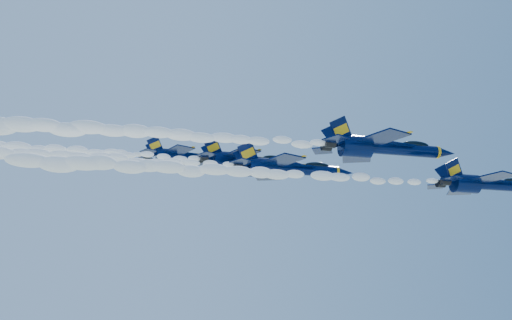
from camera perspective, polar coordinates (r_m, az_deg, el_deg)
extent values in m
cylinder|color=#010B31|center=(88.79, 21.21, -2.16)|extent=(8.05, 1.34, 1.34)
ellipsoid|color=#010B31|center=(85.70, 18.11, -2.01)|extent=(1.40, 2.42, 5.73)
cube|color=#010B31|center=(83.68, 20.31, -1.44)|extent=(4.80, 5.69, 0.16)
cube|color=#010B31|center=(89.50, 17.80, -2.59)|extent=(4.80, 5.69, 0.16)
cube|color=#FAB112|center=(84.40, 21.01, -1.43)|extent=(2.16, 4.48, 0.09)
cube|color=#FAB112|center=(90.18, 18.47, -2.57)|extent=(2.16, 4.48, 0.09)
cube|color=#010B31|center=(84.25, 17.22, -0.88)|extent=(2.92, 0.92, 3.14)
cube|color=#010B31|center=(85.80, 16.58, -1.20)|extent=(2.92, 0.92, 3.14)
cylinder|color=black|center=(83.61, 16.49, -1.84)|extent=(1.07, 0.98, 0.98)
cylinder|color=black|center=(84.59, 16.10, -2.03)|extent=(1.07, 0.98, 0.98)
cube|color=#FAB112|center=(87.45, 19.71, -1.63)|extent=(9.84, 0.31, 0.07)
ellipsoid|color=white|center=(74.68, -1.14, -1.09)|extent=(50.72, 2.00, 1.80)
cylinder|color=#010B31|center=(86.06, 12.95, 0.89)|extent=(9.55, 1.59, 1.59)
ellipsoid|color=#010B31|center=(83.32, 8.84, 1.19)|extent=(1.66, 2.87, 6.79)
cone|color=#010B31|center=(88.95, 16.50, 0.59)|extent=(2.76, 1.59, 1.59)
cylinder|color=#FAB112|center=(88.32, 15.79, 0.65)|extent=(0.37, 1.66, 1.66)
ellipsoid|color=black|center=(87.10, 13.98, 1.30)|extent=(3.82, 1.24, 1.05)
cube|color=#FAB112|center=(87.01, 14.00, 1.10)|extent=(4.46, 1.06, 0.19)
cube|color=#010B31|center=(80.39, 11.25, 1.99)|extent=(5.69, 6.75, 0.19)
cube|color=#010B31|center=(87.79, 8.93, 0.33)|extent=(5.69, 6.75, 0.19)
cube|color=#FAB112|center=(81.05, 12.20, 1.98)|extent=(2.56, 5.32, 0.11)
cube|color=#FAB112|center=(88.39, 9.82, 0.33)|extent=(2.56, 5.32, 0.11)
cube|color=#010B31|center=(81.99, 7.57, 2.63)|extent=(3.46, 1.09, 3.72)
cube|color=#010B31|center=(83.96, 7.03, 2.16)|extent=(3.46, 1.09, 3.72)
cylinder|color=black|center=(81.36, 6.60, 1.49)|extent=(1.27, 1.17, 1.17)
cylinder|color=black|center=(82.60, 6.27, 1.20)|extent=(1.27, 1.17, 1.17)
cube|color=#FAB112|center=(84.95, 11.00, 1.58)|extent=(11.68, 0.37, 0.08)
ellipsoid|color=white|center=(77.14, -11.94, 2.49)|extent=(50.72, 2.37, 2.13)
cylinder|color=#010B31|center=(93.48, 4.43, -0.90)|extent=(9.38, 1.56, 1.56)
ellipsoid|color=#010B31|center=(91.67, 0.53, -0.67)|extent=(1.63, 2.82, 6.67)
cone|color=#010B31|center=(95.50, 7.88, -1.12)|extent=(2.71, 1.56, 1.56)
cylinder|color=#FAB112|center=(95.05, 7.18, -1.07)|extent=(0.36, 1.63, 1.63)
ellipsoid|color=black|center=(94.24, 5.45, -0.50)|extent=(3.75, 1.22, 1.03)
cube|color=#FAB112|center=(94.16, 5.45, -0.69)|extent=(4.38, 1.04, 0.19)
cube|color=#010B31|center=(88.29, 2.38, -0.02)|extent=(5.59, 6.63, 0.19)
cube|color=#010B31|center=(96.04, 1.00, -1.36)|extent=(5.59, 6.63, 0.19)
cube|color=#FAB112|center=(88.73, 3.29, -0.02)|extent=(2.51, 5.22, 0.10)
cube|color=#FAB112|center=(96.44, 1.84, -1.35)|extent=(2.51, 5.22, 0.10)
cube|color=#010B31|center=(90.57, -0.71, 0.58)|extent=(3.40, 1.07, 3.66)
cube|color=#010B31|center=(92.62, -1.02, 0.21)|extent=(3.40, 1.07, 3.66)
cylinder|color=black|center=(90.21, -1.61, -0.45)|extent=(1.25, 1.15, 1.15)
cylinder|color=black|center=(91.49, -1.79, -0.67)|extent=(1.25, 1.15, 1.15)
cube|color=#FAB112|center=(92.79, 2.59, -0.29)|extent=(11.47, 0.36, 0.08)
ellipsoid|color=white|center=(89.22, -18.17, 0.35)|extent=(50.72, 2.33, 2.09)
cylinder|color=#010B31|center=(99.46, 0.65, -0.19)|extent=(8.57, 1.43, 1.43)
ellipsoid|color=#010B31|center=(98.17, -2.74, 0.02)|extent=(1.49, 2.57, 6.09)
cone|color=#010B31|center=(100.93, 3.69, -0.39)|extent=(2.48, 1.43, 1.43)
cylinder|color=#FAB112|center=(100.60, 3.07, -0.35)|extent=(0.33, 1.49, 1.49)
ellipsoid|color=black|center=(100.06, 1.55, 0.14)|extent=(3.43, 1.11, 0.94)
cube|color=#FAB112|center=(99.98, 1.55, -0.01)|extent=(4.00, 0.95, 0.17)
cube|color=#010B31|center=(94.94, -1.28, 0.60)|extent=(5.10, 6.05, 0.17)
cube|color=#010B31|center=(102.10, -2.21, -0.60)|extent=(5.10, 6.05, 0.17)
cube|color=#FAB112|center=(95.25, -0.50, 0.59)|extent=(2.30, 4.77, 0.10)
cube|color=#FAB112|center=(102.39, -1.48, -0.60)|extent=(2.30, 4.77, 0.10)
cube|color=#010B31|center=(97.29, -3.82, 1.09)|extent=(3.10, 0.98, 3.34)
cube|color=#010B31|center=(99.17, -4.03, 0.76)|extent=(3.10, 0.98, 3.34)
cylinder|color=black|center=(97.01, -4.60, 0.22)|extent=(1.14, 1.05, 1.05)
cylinder|color=black|center=(98.19, -4.72, 0.02)|extent=(1.14, 1.05, 1.05)
cube|color=#FAB112|center=(99.01, -0.95, 0.33)|extent=(10.47, 0.33, 0.08)
ellipsoid|color=white|center=(97.05, -19.89, 0.96)|extent=(50.72, 2.12, 1.91)
cylinder|color=#010B31|center=(105.65, -4.98, 0.18)|extent=(7.96, 1.33, 1.33)
ellipsoid|color=#010B31|center=(104.98, -7.98, 0.36)|extent=(1.38, 2.39, 5.66)
cone|color=#010B31|center=(106.51, -2.25, 0.00)|extent=(2.30, 1.33, 1.33)
cylinder|color=#FAB112|center=(106.31, -2.81, 0.04)|extent=(0.31, 1.38, 1.38)
ellipsoid|color=black|center=(106.06, -4.17, 0.47)|extent=(3.18, 1.03, 0.88)
cube|color=#FAB112|center=(105.99, -4.17, 0.33)|extent=(3.71, 0.88, 0.16)
cube|color=#010B31|center=(101.78, -6.88, 0.87)|extent=(4.74, 5.62, 0.16)
cube|color=#010B31|center=(108.52, -7.35, -0.19)|extent=(4.74, 5.62, 0.16)
cube|color=#FAB112|center=(101.95, -6.18, 0.87)|extent=(2.13, 4.43, 0.09)
cube|color=#FAB112|center=(108.68, -6.70, -0.18)|extent=(2.13, 4.43, 0.09)
cube|color=#010B31|center=(104.32, -8.96, 1.30)|extent=(2.88, 0.91, 3.10)
cube|color=#010B31|center=(106.09, -9.05, 1.00)|extent=(2.88, 0.91, 3.10)
cylinder|color=black|center=(104.17, -9.64, 0.54)|extent=(1.06, 0.97, 0.97)
cylinder|color=black|center=(105.27, -9.69, 0.37)|extent=(1.06, 0.97, 0.97)
cube|color=#FAB112|center=(105.49, -6.39, 0.64)|extent=(9.72, 0.31, 0.07)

